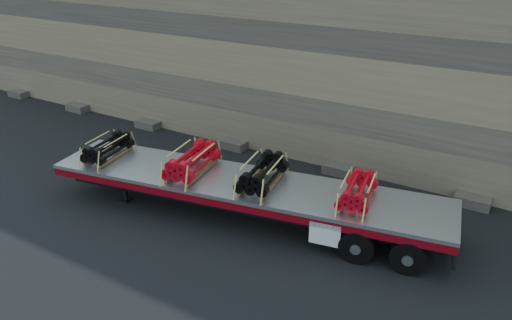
# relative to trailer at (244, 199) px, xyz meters

# --- Properties ---
(ground) EXTENTS (120.00, 120.00, 0.00)m
(ground) POSITION_rel_trailer_xyz_m (-0.55, 0.05, -0.67)
(ground) COLOR black
(ground) RESTS_ON ground
(rock_wall) EXTENTS (44.00, 3.00, 7.00)m
(rock_wall) POSITION_rel_trailer_xyz_m (-0.55, 6.55, 2.83)
(rock_wall) COLOR #7A6B54
(rock_wall) RESTS_ON ground
(trailer) EXTENTS (13.55, 4.73, 1.33)m
(trailer) POSITION_rel_trailer_xyz_m (0.00, 0.00, 0.00)
(trailer) COLOR #B3B5BB
(trailer) RESTS_ON ground
(bundle_front) EXTENTS (1.26, 2.05, 0.68)m
(bundle_front) POSITION_rel_trailer_xyz_m (-5.19, -0.87, 1.01)
(bundle_front) COLOR black
(bundle_front) RESTS_ON trailer
(bundle_midfront) EXTENTS (1.47, 2.38, 0.79)m
(bundle_midfront) POSITION_rel_trailer_xyz_m (-1.84, -0.31, 1.06)
(bundle_midfront) COLOR red
(bundle_midfront) RESTS_ON trailer
(bundle_midrear) EXTENTS (1.42, 2.30, 0.76)m
(bundle_midrear) POSITION_rel_trailer_xyz_m (0.65, 0.11, 1.05)
(bundle_midrear) COLOR black
(bundle_midrear) RESTS_ON trailer
(bundle_rear) EXTENTS (1.25, 2.03, 0.67)m
(bundle_rear) POSITION_rel_trailer_xyz_m (3.65, 0.61, 1.00)
(bundle_rear) COLOR red
(bundle_rear) RESTS_ON trailer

